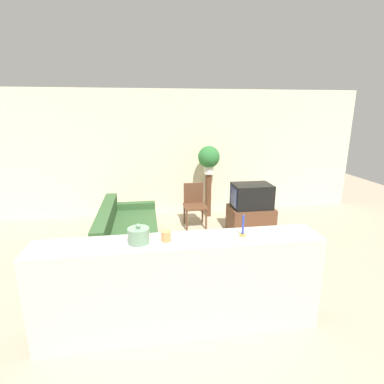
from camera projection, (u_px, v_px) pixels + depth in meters
ground_plane at (177, 305)px, 3.61m from camera, size 14.00×14.00×0.00m
wall_back at (160, 154)px, 6.52m from camera, size 9.00×0.06×2.70m
couch at (127, 235)px, 4.99m from camera, size 0.93×1.96×0.72m
tv_stand at (250, 220)px, 5.65m from camera, size 0.80×0.59×0.52m
television at (251, 196)px, 5.52m from camera, size 0.71×0.50×0.44m
wooden_chair at (194, 203)px, 6.00m from camera, size 0.44×0.44×0.85m
plant_stand at (208, 195)px, 6.53m from camera, size 0.13×0.13×0.95m
potted_plant at (209, 158)px, 6.32m from camera, size 0.46×0.46×0.60m
foreground_counter at (181, 285)px, 3.10m from camera, size 2.90×0.44×1.02m
decorative_bowl at (139, 235)px, 2.89m from camera, size 0.21×0.21×0.20m
candle_jar at (166, 236)px, 2.93m from camera, size 0.10×0.10×0.10m
candlestick at (243, 229)px, 3.04m from camera, size 0.07×0.07×0.22m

